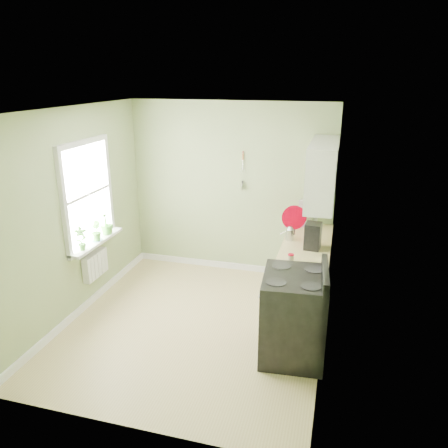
% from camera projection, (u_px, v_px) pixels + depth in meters
% --- Properties ---
extents(floor, '(3.20, 3.60, 0.02)m').
position_uv_depth(floor, '(195.00, 325.00, 5.64)').
color(floor, tan).
rests_on(floor, ground).
extents(ceiling, '(3.20, 3.60, 0.02)m').
position_uv_depth(ceiling, '(190.00, 108.00, 4.75)').
color(ceiling, white).
rests_on(ceiling, wall_back).
extents(wall_back, '(3.20, 0.02, 2.70)m').
position_uv_depth(wall_back, '(230.00, 189.00, 6.85)').
color(wall_back, '#97A973').
rests_on(wall_back, floor).
extents(wall_left, '(0.02, 3.60, 2.70)m').
position_uv_depth(wall_left, '(74.00, 215.00, 5.60)').
color(wall_left, '#97A973').
rests_on(wall_left, floor).
extents(wall_right, '(0.02, 3.60, 2.70)m').
position_uv_depth(wall_right, '(331.00, 239.00, 4.80)').
color(wall_right, '#97A973').
rests_on(wall_right, floor).
extents(base_cabinets, '(0.60, 1.60, 0.87)m').
position_uv_depth(base_cabinets, '(306.00, 273.00, 6.08)').
color(base_cabinets, white).
rests_on(base_cabinets, floor).
extents(countertop, '(0.64, 1.60, 0.04)m').
position_uv_depth(countertop, '(307.00, 243.00, 5.94)').
color(countertop, '#D9C785').
rests_on(countertop, base_cabinets).
extents(upper_cabinets, '(0.35, 1.40, 0.80)m').
position_uv_depth(upper_cabinets, '(323.00, 172.00, 5.68)').
color(upper_cabinets, white).
rests_on(upper_cabinets, wall_right).
extents(window, '(0.06, 1.14, 1.44)m').
position_uv_depth(window, '(87.00, 194.00, 5.80)').
color(window, white).
rests_on(window, wall_left).
extents(window_sill, '(0.18, 1.14, 0.04)m').
position_uv_depth(window_sill, '(97.00, 242.00, 6.00)').
color(window_sill, white).
rests_on(window_sill, wall_left).
extents(radiator, '(0.12, 0.50, 0.35)m').
position_uv_depth(radiator, '(95.00, 265.00, 6.07)').
color(radiator, white).
rests_on(radiator, wall_left).
extents(wall_utensils, '(0.02, 0.14, 0.58)m').
position_uv_depth(wall_utensils, '(243.00, 177.00, 6.70)').
color(wall_utensils, '#D9C785').
rests_on(wall_utensils, wall_back).
extents(stove, '(0.77, 0.86, 1.12)m').
position_uv_depth(stove, '(294.00, 315.00, 4.89)').
color(stove, black).
rests_on(stove, floor).
extents(stand_mixer, '(0.32, 0.40, 0.44)m').
position_uv_depth(stand_mixer, '(308.00, 212.00, 6.56)').
color(stand_mixer, '#B2B2B7').
rests_on(stand_mixer, countertop).
extents(kettle, '(0.19, 0.11, 0.19)m').
position_uv_depth(kettle, '(290.00, 233.00, 5.95)').
color(kettle, silver).
rests_on(kettle, countertop).
extents(coffee_maker, '(0.22, 0.23, 0.35)m').
position_uv_depth(coffee_maker, '(313.00, 237.00, 5.63)').
color(coffee_maker, black).
rests_on(coffee_maker, countertop).
extents(red_tray, '(0.36, 0.17, 0.36)m').
position_uv_depth(red_tray, '(294.00, 218.00, 6.34)').
color(red_tray, '#A40017').
rests_on(red_tray, countertop).
extents(jar, '(0.07, 0.07, 0.08)m').
position_uv_depth(jar, '(291.00, 257.00, 5.31)').
color(jar, tan).
rests_on(jar, countertop).
extents(plant_a, '(0.20, 0.20, 0.32)m').
position_uv_depth(plant_a, '(81.00, 239.00, 5.60)').
color(plant_a, '#3B7E29').
rests_on(plant_a, window_sill).
extents(plant_b, '(0.20, 0.20, 0.29)m').
position_uv_depth(plant_b, '(96.00, 231.00, 5.93)').
color(plant_b, '#3B7E29').
rests_on(plant_b, window_sill).
extents(plant_c, '(0.21, 0.21, 0.32)m').
position_uv_depth(plant_c, '(106.00, 223.00, 6.19)').
color(plant_c, '#3B7E29').
rests_on(plant_c, window_sill).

